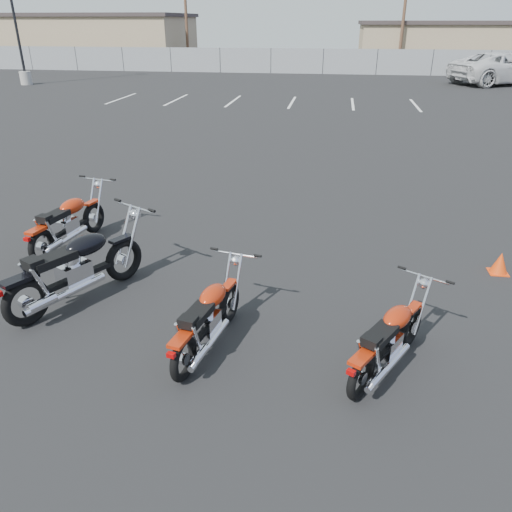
# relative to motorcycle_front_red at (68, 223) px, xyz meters

# --- Properties ---
(ground) EXTENTS (120.00, 120.00, 0.00)m
(ground) POSITION_rel_motorcycle_front_red_xyz_m (3.39, -1.85, -0.47)
(ground) COLOR black
(ground) RESTS_ON ground
(motorcycle_front_red) EXTENTS (0.84, 2.09, 1.02)m
(motorcycle_front_red) POSITION_rel_motorcycle_front_red_xyz_m (0.00, 0.00, 0.00)
(motorcycle_front_red) COLOR black
(motorcycle_front_red) RESTS_ON ground
(motorcycle_second_black) EXTENTS (1.55, 2.29, 1.17)m
(motorcycle_second_black) POSITION_rel_motorcycle_front_red_xyz_m (1.08, -1.78, 0.07)
(motorcycle_second_black) COLOR black
(motorcycle_second_black) RESTS_ON ground
(motorcycle_third_red) EXTENTS (0.80, 1.90, 0.93)m
(motorcycle_third_red) POSITION_rel_motorcycle_front_red_xyz_m (3.21, -2.63, -0.04)
(motorcycle_third_red) COLOR black
(motorcycle_third_red) RESTS_ON ground
(motorcycle_rear_red) EXTENTS (1.26, 1.76, 0.91)m
(motorcycle_rear_red) POSITION_rel_motorcycle_front_red_xyz_m (5.37, -2.74, -0.05)
(motorcycle_rear_red) COLOR black
(motorcycle_rear_red) RESTS_ON ground
(training_cone_near) EXTENTS (0.30, 0.30, 0.35)m
(training_cone_near) POSITION_rel_motorcycle_front_red_xyz_m (7.38, 0.10, -0.29)
(training_cone_near) COLOR #E53E0C
(training_cone_near) RESTS_ON ground
(light_pole_west) EXTENTS (0.80, 0.70, 9.43)m
(light_pole_west) POSITION_rel_motorcycle_front_red_xyz_m (-15.05, 23.17, 1.93)
(light_pole_west) COLOR #999791
(light_pole_west) RESTS_ON ground
(chainlink_fence) EXTENTS (80.06, 0.06, 1.80)m
(chainlink_fence) POSITION_rel_motorcycle_front_red_xyz_m (3.39, 33.15, 0.43)
(chainlink_fence) COLOR gray
(chainlink_fence) RESTS_ON ground
(tan_building_west) EXTENTS (18.40, 10.40, 4.30)m
(tan_building_west) POSITION_rel_motorcycle_front_red_xyz_m (-18.61, 40.15, 1.69)
(tan_building_west) COLOR tan
(tan_building_west) RESTS_ON ground
(tan_building_east) EXTENTS (14.40, 9.40, 3.70)m
(tan_building_east) POSITION_rel_motorcycle_front_red_xyz_m (13.39, 42.15, 1.39)
(tan_building_east) COLOR tan
(tan_building_east) RESTS_ON ground
(utility_pole_b) EXTENTS (1.80, 0.24, 9.00)m
(utility_pole_b) POSITION_rel_motorcycle_front_red_xyz_m (-8.61, 38.15, 4.22)
(utility_pole_b) COLOR #4B3223
(utility_pole_b) RESTS_ON ground
(utility_pole_c) EXTENTS (1.80, 0.24, 9.00)m
(utility_pole_c) POSITION_rel_motorcycle_front_red_xyz_m (9.39, 37.15, 4.22)
(utility_pole_c) COLOR #4B3223
(utility_pole_c) RESTS_ON ground
(parking_line_stripes) EXTENTS (15.12, 4.00, 0.01)m
(parking_line_stripes) POSITION_rel_motorcycle_front_red_xyz_m (0.89, 18.15, -0.46)
(parking_line_stripes) COLOR silver
(parking_line_stripes) RESTS_ON ground
(white_van) EXTENTS (6.37, 8.67, 3.06)m
(white_van) POSITION_rel_motorcycle_front_red_xyz_m (15.01, 28.01, 1.07)
(white_van) COLOR silver
(white_van) RESTS_ON ground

